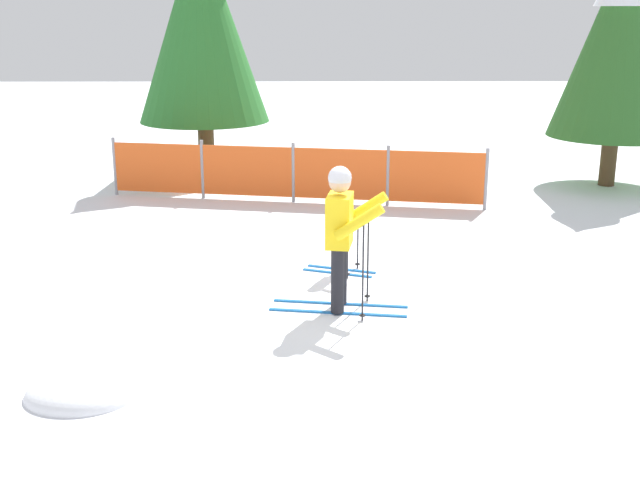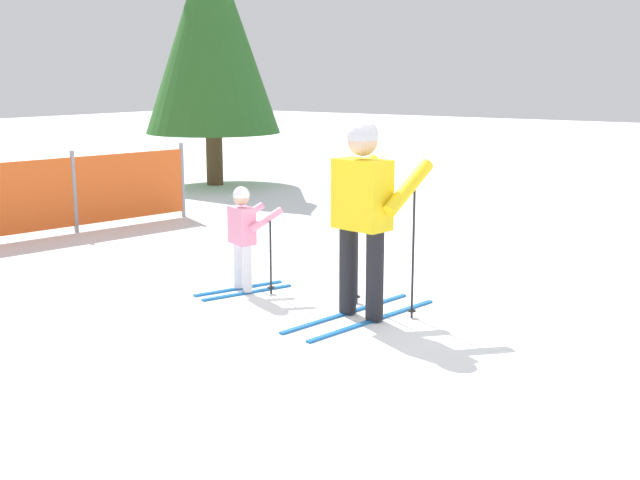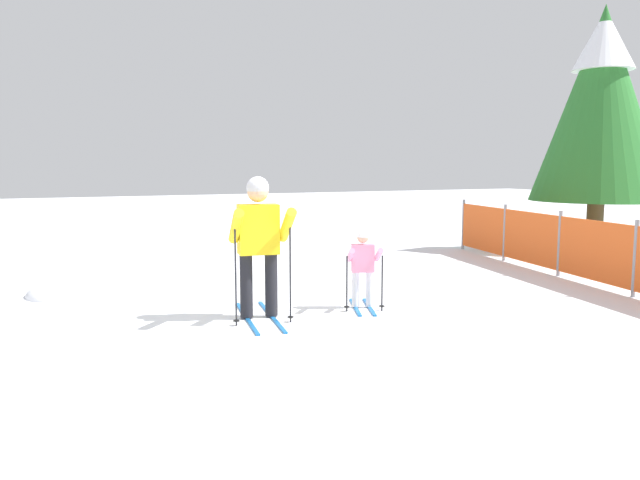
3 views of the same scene
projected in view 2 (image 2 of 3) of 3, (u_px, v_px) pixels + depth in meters
ground_plane at (355, 315)px, 6.85m from camera, size 60.00×60.00×0.00m
skier_adult at (364, 201)px, 6.61m from camera, size 1.61×0.77×1.67m
skier_child at (244, 231)px, 7.49m from camera, size 0.96×0.58×1.00m
conifer_far at (211, 29)px, 14.36m from camera, size 2.45×2.45×4.55m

